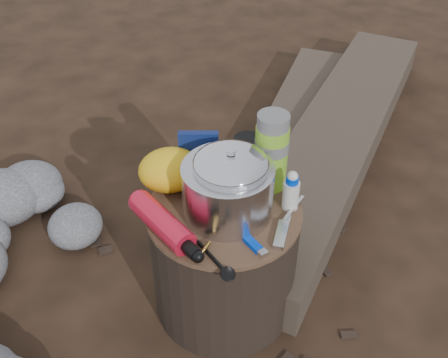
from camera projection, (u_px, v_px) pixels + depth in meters
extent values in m
plane|color=black|center=(224.00, 300.00, 1.65)|extent=(60.00, 60.00, 0.00)
cylinder|color=black|center=(224.00, 258.00, 1.53)|extent=(0.41, 0.41, 0.38)
cube|color=#40342B|center=(336.00, 139.00, 2.19)|extent=(1.35, 1.62, 0.15)
cube|color=#40342B|center=(295.00, 127.00, 2.30)|extent=(0.88, 1.23, 0.11)
cylinder|color=silver|center=(228.00, 190.00, 1.36)|extent=(0.23, 0.23, 0.14)
cylinder|color=silver|center=(231.00, 183.00, 1.35)|extent=(0.18, 0.18, 0.18)
cylinder|color=#7CBA2A|center=(271.00, 152.00, 1.42)|extent=(0.09, 0.09, 0.22)
cylinder|color=black|center=(247.00, 156.00, 1.50)|extent=(0.08, 0.08, 0.11)
ellipsoid|color=yellow|center=(170.00, 170.00, 1.45)|extent=(0.17, 0.14, 0.12)
cube|color=navy|center=(199.00, 155.00, 1.48)|extent=(0.11, 0.05, 0.14)
cube|color=#0037D4|center=(252.00, 243.00, 1.31)|extent=(0.05, 0.08, 0.02)
cube|color=silver|center=(281.00, 235.00, 1.33)|extent=(0.07, 0.10, 0.01)
cylinder|color=silver|center=(291.00, 192.00, 1.39)|extent=(0.04, 0.04, 0.10)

